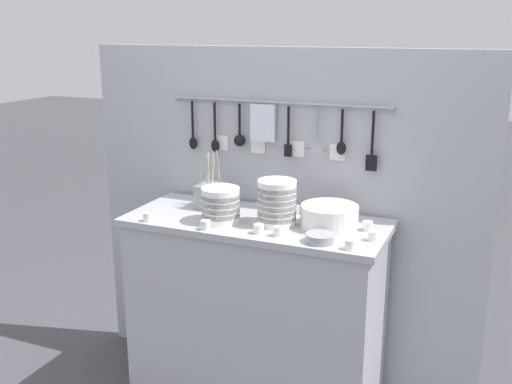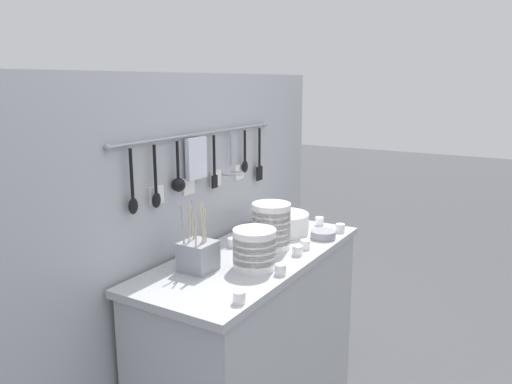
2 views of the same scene
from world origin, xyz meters
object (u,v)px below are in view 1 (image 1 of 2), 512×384
Objects in this scene: cup_edge_near at (278,231)px; cup_mid_row at (272,209)px; cup_centre at (368,226)px; cup_back_left at (148,217)px; cup_back_right at (296,209)px; cup_beside_plates at (206,225)px; steel_mixing_bowl at (320,238)px; cup_front_right at (259,229)px; bowl_stack_nested_right at (277,203)px; cutlery_caddy at (211,196)px; plate_stack at (329,216)px; bowl_stack_back_corner at (221,205)px; cup_by_caddy at (350,245)px; cup_front_left at (373,236)px.

cup_mid_row is at bearing 115.87° from cup_edge_near.
cup_centre and cup_back_left have the same top height.
cup_back_left is at bearing -147.47° from cup_back_right.
cup_beside_plates and cup_centre have the same top height.
cup_edge_near is 1.00× the size of cup_centre.
steel_mixing_bowl is 0.26m from cup_centre.
cup_front_right and cup_back_right have the same top height.
cup_back_right is (0.03, 0.18, -0.08)m from bowl_stack_nested_right.
cutlery_caddy is 6.34× the size of cup_beside_plates.
steel_mixing_bowl is 0.18m from cup_edge_near.
cutlery_caddy is at bearing -170.36° from cup_back_right.
plate_stack is 0.31m from cup_mid_row.
cup_front_right is at bearing -20.54° from bowl_stack_back_corner.
cup_centre is (0.16, 0.02, -0.03)m from plate_stack.
cup_by_caddy and cup_front_left have the same top height.
cup_back_right is at bearing 80.78° from cup_front_right.
bowl_stack_back_corner is at bearing -138.12° from cup_back_right.
cup_edge_near is at bearing -165.35° from cup_front_left.
bowl_stack_back_corner reaches higher than cup_edge_near.
cup_front_right is 0.29m from cup_mid_row.
steel_mixing_bowl is at bearing -9.67° from bowl_stack_back_corner.
cup_front_right and cup_by_caddy have the same top height.
cutlery_caddy is at bearing 169.54° from cup_front_left.
cutlery_caddy is at bearing 159.19° from cup_by_caddy.
plate_stack reaches higher than cup_centre.
cup_front_left is (0.06, 0.13, 0.00)m from cup_by_caddy.
cup_centre is (0.40, 0.21, 0.00)m from cup_front_right.
cup_edge_near is 0.31m from cup_mid_row.
plate_stack is 5.80× the size of cup_edge_near.
bowl_stack_nested_right is 4.63× the size of cup_front_left.
cup_front_left is at bearing -24.96° from plate_stack.
cup_back_left is (-0.28, 0.00, 0.00)m from cup_beside_plates.
cup_back_right is (-0.21, 0.32, 0.00)m from steel_mixing_bowl.
bowl_stack_nested_right is 0.29m from steel_mixing_bowl.
cup_front_right is 0.46m from cup_front_left.
cup_back_right is 0.49m from cup_by_caddy.
cup_centre is at bearing 33.06° from cup_edge_near.
cup_centre is 0.37m from cup_back_right.
cup_front_left is (0.19, 0.10, 0.00)m from steel_mixing_bowl.
cup_edge_near is 1.00× the size of cup_beside_plates.
plate_stack is 2.14× the size of steel_mixing_bowl.
cup_edge_near is at bearing -129.36° from plate_stack.
steel_mixing_bowl is 0.43m from cup_mid_row.
cup_front_right is at bearing 10.27° from cup_beside_plates.
cup_back_right is at bearing 81.91° from bowl_stack_nested_right.
cup_front_right is 0.46m from cup_centre.
cup_front_right and cup_centre have the same top height.
bowl_stack_nested_right reaches higher than steel_mixing_bowl.
cup_front_right is (-0.03, -0.14, -0.08)m from bowl_stack_nested_right.
bowl_stack_nested_right reaches higher than cup_front_left.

